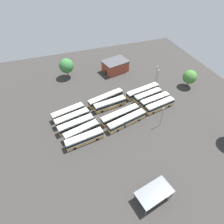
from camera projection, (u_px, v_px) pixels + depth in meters
ground_plane at (115, 112)px, 73.54m from camera, size 112.48×112.48×0.00m
bus_row0_slot0 at (84, 139)px, 61.87m from camera, size 12.90×4.41×3.35m
bus_row0_slot1 at (81, 131)px, 64.24m from camera, size 12.49×5.47×3.35m
bus_row0_slot2 at (76, 125)px, 66.41m from camera, size 12.96×5.01×3.35m
bus_row0_slot3 at (72, 118)px, 68.79m from camera, size 12.96×5.28×3.35m
bus_row0_slot4 at (68, 112)px, 70.98m from camera, size 12.43×5.37×3.35m
bus_row1_slot0 at (127, 121)px, 67.81m from camera, size 15.36×6.04×3.35m
bus_row1_slot1 at (120, 115)px, 69.97m from camera, size 15.38×5.72×3.35m
bus_row1_slot3 at (110, 104)px, 74.38m from camera, size 13.07×4.27×3.35m
bus_row1_slot4 at (106, 98)px, 76.96m from camera, size 15.33×6.31×3.35m
bus_row2_slot0 at (160, 105)px, 73.84m from camera, size 12.72×4.70×3.35m
bus_row2_slot1 at (155, 100)px, 76.11m from camera, size 13.12×4.60×3.35m
bus_row2_slot2 at (148, 96)px, 78.23m from camera, size 12.60×4.80×3.35m
bus_row2_slot3 at (143, 91)px, 80.39m from camera, size 15.39×5.42×3.35m
depot_building at (115, 66)px, 93.47m from camera, size 13.34×10.93×5.61m
maintenance_shelter at (154, 192)px, 47.67m from camera, size 10.09×6.88×3.40m
lamp_post_near_entrance at (162, 116)px, 65.48m from camera, size 0.56×0.28×8.35m
lamp_post_far_corner at (157, 77)px, 83.80m from camera, size 0.56×0.28×7.78m
lamp_post_by_building at (156, 74)px, 84.08m from camera, size 0.56×0.28×9.02m
tree_northwest at (190, 77)px, 82.83m from camera, size 5.97×5.97×7.82m
tree_west_edge at (66, 66)px, 87.57m from camera, size 6.65×6.65×9.26m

